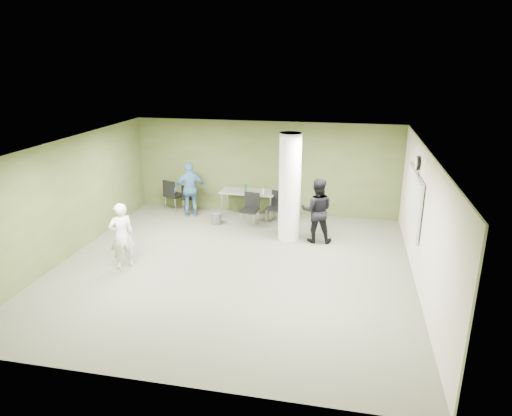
% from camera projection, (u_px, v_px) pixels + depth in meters
% --- Properties ---
extents(floor, '(8.00, 8.00, 0.00)m').
position_uv_depth(floor, '(233.00, 267.00, 10.43)').
color(floor, '#4E4F3E').
rests_on(floor, ground).
extents(ceiling, '(8.00, 8.00, 0.00)m').
position_uv_depth(ceiling, '(231.00, 146.00, 9.54)').
color(ceiling, white).
rests_on(ceiling, wall_back).
extents(wall_back, '(8.00, 2.80, 0.02)m').
position_uv_depth(wall_back, '(266.00, 168.00, 13.70)').
color(wall_back, '#464F25').
rests_on(wall_back, floor).
extents(wall_left, '(0.02, 8.00, 2.80)m').
position_uv_depth(wall_left, '(68.00, 198.00, 10.75)').
color(wall_left, '#464F25').
rests_on(wall_left, floor).
extents(wall_right_cream, '(0.02, 8.00, 2.80)m').
position_uv_depth(wall_right_cream, '(424.00, 222.00, 9.22)').
color(wall_right_cream, beige).
rests_on(wall_right_cream, floor).
extents(column, '(0.56, 0.56, 2.80)m').
position_uv_depth(column, '(290.00, 188.00, 11.65)').
color(column, silver).
rests_on(column, floor).
extents(whiteboard, '(0.05, 2.30, 1.30)m').
position_uv_depth(whiteboard, '(413.00, 200.00, 10.32)').
color(whiteboard, silver).
rests_on(whiteboard, wall_right_cream).
extents(wall_clock, '(0.06, 0.32, 0.32)m').
position_uv_depth(wall_clock, '(417.00, 163.00, 10.05)').
color(wall_clock, black).
rests_on(wall_clock, wall_right_cream).
extents(folding_table, '(1.65, 0.76, 1.03)m').
position_uv_depth(folding_table, '(248.00, 193.00, 13.57)').
color(folding_table, gray).
rests_on(folding_table, floor).
extents(wastebasket, '(0.29, 0.29, 0.33)m').
position_uv_depth(wastebasket, '(216.00, 219.00, 13.07)').
color(wastebasket, '#4C4C4C').
rests_on(wastebasket, floor).
extents(chair_back_left, '(0.63, 0.63, 0.99)m').
position_uv_depth(chair_back_left, '(172.00, 193.00, 14.10)').
color(chair_back_left, black).
rests_on(chair_back_left, floor).
extents(chair_back_right, '(0.57, 0.57, 0.88)m').
position_uv_depth(chair_back_right, '(189.00, 196.00, 14.03)').
color(chair_back_right, black).
rests_on(chair_back_right, floor).
extents(chair_table_left, '(0.52, 0.52, 0.93)m').
position_uv_depth(chair_table_left, '(251.00, 207.00, 12.91)').
color(chair_table_left, black).
rests_on(chair_table_left, floor).
extents(chair_table_right, '(0.57, 0.57, 0.92)m').
position_uv_depth(chair_table_right, '(277.00, 204.00, 13.13)').
color(chair_table_right, black).
rests_on(chair_table_right, floor).
extents(woman_white, '(0.66, 0.65, 1.53)m').
position_uv_depth(woman_white, '(122.00, 236.00, 10.21)').
color(woman_white, silver).
rests_on(woman_white, floor).
extents(man_black, '(0.86, 0.70, 1.68)m').
position_uv_depth(man_black, '(317.00, 211.00, 11.65)').
color(man_black, black).
rests_on(man_black, floor).
extents(man_blue, '(1.05, 0.75, 1.65)m').
position_uv_depth(man_blue, '(191.00, 190.00, 13.54)').
color(man_blue, teal).
rests_on(man_blue, floor).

